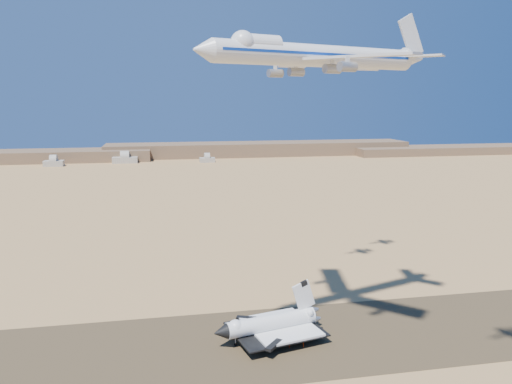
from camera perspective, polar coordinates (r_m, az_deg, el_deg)
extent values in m
plane|color=tan|center=(163.66, -4.12, -17.19)|extent=(1200.00, 1200.00, 0.00)
cube|color=#4E3B27|center=(163.64, -4.12, -17.18)|extent=(600.00, 50.00, 0.06)
cube|color=brown|center=(700.76, 0.44, 4.95)|extent=(420.00, 60.00, 18.00)
cube|color=brown|center=(778.46, 21.62, 4.51)|extent=(300.00, 60.00, 11.00)
cube|color=#A4A092|center=(630.72, -22.10, 3.05)|extent=(22.00, 14.00, 6.50)
cube|color=#A4A092|center=(634.79, -14.74, 3.56)|extent=(30.00, 15.00, 7.50)
cube|color=#A4A092|center=(625.97, -5.61, 3.67)|extent=(19.00, 12.50, 5.50)
cylinder|color=white|center=(165.41, 1.65, -14.70)|extent=(30.09, 11.78, 5.19)
cone|color=black|center=(159.55, -4.04, -15.72)|extent=(5.18, 5.75, 4.93)
sphere|color=white|center=(160.75, -2.37, -15.20)|extent=(4.82, 4.82, 4.82)
cube|color=white|center=(167.81, 2.83, -15.13)|extent=(24.92, 26.30, 0.83)
cube|color=black|center=(167.24, 2.24, -15.38)|extent=(32.14, 27.98, 0.46)
cube|color=white|center=(167.65, 5.47, -11.69)|extent=(8.52, 2.58, 10.69)
cylinder|color=gray|center=(162.89, -2.36, -16.73)|extent=(0.33, 0.33, 2.97)
cylinder|color=black|center=(163.34, -2.35, -17.03)|extent=(1.09, 0.64, 1.02)
cylinder|color=gray|center=(165.75, 4.17, -16.24)|extent=(0.33, 0.33, 2.97)
cylinder|color=black|center=(166.19, 4.17, -16.54)|extent=(1.09, 0.64, 1.02)
cylinder|color=gray|center=(173.14, 2.68, -15.00)|extent=(0.33, 0.33, 2.97)
cylinder|color=black|center=(173.56, 2.68, -15.29)|extent=(1.09, 0.64, 1.02)
cylinder|color=silver|center=(147.10, 7.22, 15.18)|extent=(64.90, 26.34, 6.23)
cone|color=silver|center=(129.67, -6.13, 15.85)|extent=(6.55, 7.43, 6.23)
sphere|color=silver|center=(134.62, -1.55, 16.66)|extent=(6.43, 6.43, 6.43)
cube|color=silver|center=(135.96, 11.88, 14.94)|extent=(27.09, 26.60, 0.68)
cube|color=silver|center=(160.93, 4.43, 14.39)|extent=(13.72, 30.29, 0.68)
cube|color=silver|center=(165.63, 18.78, 14.52)|extent=(11.54, 11.15, 0.49)
cube|color=silver|center=(174.48, 15.63, 14.44)|extent=(7.47, 11.59, 0.49)
cube|color=silver|center=(170.61, 17.28, 16.60)|extent=(10.77, 4.07, 13.92)
cylinder|color=gray|center=(138.63, 8.69, 13.74)|extent=(5.41, 3.91, 2.53)
cylinder|color=gray|center=(130.54, 10.39, 13.91)|extent=(5.41, 3.91, 2.53)
cylinder|color=gray|center=(152.93, 4.60, 13.50)|extent=(5.41, 3.91, 2.53)
cylinder|color=gray|center=(159.31, 2.22, 13.40)|extent=(5.41, 3.91, 2.53)
imported|color=red|center=(162.72, 5.45, -17.04)|extent=(0.54, 0.68, 1.62)
imported|color=red|center=(162.35, 3.88, -17.03)|extent=(0.55, 0.93, 1.89)
imported|color=red|center=(164.48, 5.42, -16.68)|extent=(1.19, 1.14, 1.86)
cylinder|color=silver|center=(202.38, 8.93, 14.67)|extent=(12.88, 4.34, 1.50)
cone|color=black|center=(198.37, 6.99, 14.80)|extent=(3.03, 1.98, 1.39)
sphere|color=black|center=(200.72, 8.14, 14.88)|extent=(1.50, 1.50, 1.50)
cube|color=silver|center=(202.94, 9.20, 14.59)|extent=(5.57, 9.20, 0.27)
cube|color=silver|center=(205.30, 10.24, 14.57)|extent=(3.50, 5.75, 0.21)
cube|color=silver|center=(205.53, 10.30, 14.98)|extent=(3.22, 0.99, 3.63)
cylinder|color=silver|center=(223.01, 12.37, 13.59)|extent=(12.53, 3.36, 1.45)
cone|color=black|center=(219.18, 10.67, 13.71)|extent=(2.87, 1.75, 1.35)
sphere|color=black|center=(221.43, 11.67, 13.77)|extent=(1.45, 1.45, 1.45)
cube|color=silver|center=(223.55, 12.60, 13.52)|extent=(4.87, 8.76, 0.26)
cube|color=silver|center=(225.78, 13.52, 13.50)|extent=(3.06, 5.48, 0.21)
cube|color=silver|center=(225.99, 13.58, 13.87)|extent=(3.14, 0.74, 3.51)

